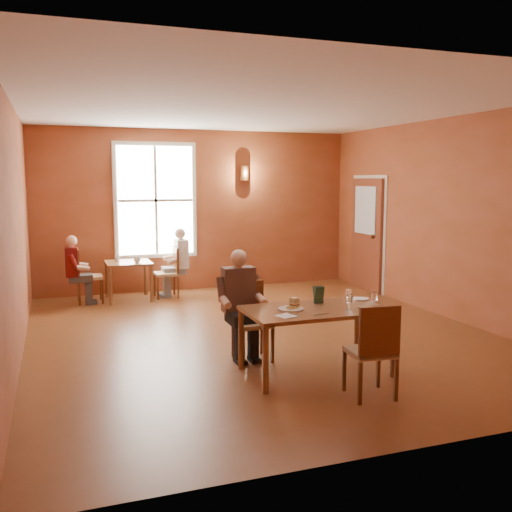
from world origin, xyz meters
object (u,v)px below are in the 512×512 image
object	(u,v)px
diner_white	(167,264)
chair_diner_white	(166,272)
main_table	(316,341)
chair_diner_main	(252,322)
diner_main	(253,309)
second_table	(129,281)
chair_empty	(370,350)
chair_diner_maroon	(90,276)
diner_maroon	(88,270)

from	to	relation	value
diner_white	chair_diner_white	bearing A→B (deg)	90.00
main_table	chair_diner_main	bearing A→B (deg)	127.57
diner_main	second_table	world-z (taller)	diner_main
chair_empty	diner_white	bearing A→B (deg)	105.25
second_table	chair_empty	bearing A→B (deg)	-72.84
main_table	chair_diner_maroon	bearing A→B (deg)	114.74
diner_main	diner_white	distance (m)	3.90
main_table	chair_empty	xyz separation A→B (m)	(0.20, -0.78, 0.11)
diner_main	diner_maroon	distance (m)	4.22
diner_main	second_table	bearing A→B (deg)	-76.56
chair_diner_main	chair_empty	distance (m)	1.59
diner_main	chair_diner_white	xyz separation A→B (m)	(-0.28, 3.90, -0.17)
diner_main	second_table	distance (m)	4.01
main_table	second_table	xyz separation A→B (m)	(-1.43, 4.52, -0.02)
chair_empty	chair_diner_maroon	size ratio (longest dim) A/B	1.00
diner_white	chair_diner_maroon	world-z (taller)	diner_white
diner_main	main_table	bearing A→B (deg)	128.88
main_table	chair_diner_white	size ratio (longest dim) A/B	1.71
chair_diner_maroon	main_table	bearing A→B (deg)	24.74
diner_white	chair_diner_maroon	size ratio (longest dim) A/B	1.27
diner_main	diner_white	size ratio (longest dim) A/B	1.04
diner_main	diner_maroon	bearing A→B (deg)	-67.53
diner_main	chair_diner_maroon	world-z (taller)	diner_main
second_table	diner_maroon	distance (m)	0.72
main_table	second_table	size ratio (longest dim) A/B	2.01
diner_main	chair_diner_main	bearing A→B (deg)	-90.00
diner_main	chair_empty	xyz separation A→B (m)	(0.70, -1.40, -0.15)
diner_white	diner_maroon	world-z (taller)	diner_white
diner_maroon	diner_white	bearing A→B (deg)	90.00
diner_main	diner_white	xyz separation A→B (m)	(-0.25, 3.90, -0.03)
chair_diner_maroon	diner_maroon	bearing A→B (deg)	-90.00
main_table	diner_maroon	distance (m)	4.99
main_table	chair_diner_maroon	distance (m)	4.97
chair_diner_main	second_table	bearing A→B (deg)	-76.46
chair_empty	diner_white	world-z (taller)	diner_white
chair_diner_white	diner_maroon	size ratio (longest dim) A/B	0.79
second_table	diner_white	bearing A→B (deg)	0.00
chair_diner_white	diner_maroon	world-z (taller)	diner_maroon
chair_empty	main_table	bearing A→B (deg)	109.71
chair_empty	diner_white	distance (m)	5.38
chair_diner_main	diner_white	bearing A→B (deg)	-86.29
chair_diner_main	second_table	distance (m)	3.98
chair_empty	diner_maroon	world-z (taller)	diner_maroon
diner_white	chair_diner_maroon	xyz separation A→B (m)	(-1.33, 0.00, -0.13)
chair_diner_main	diner_white	distance (m)	3.88
second_table	chair_diner_white	distance (m)	0.66
chair_diner_main	chair_empty	bearing A→B (deg)	116.22
chair_diner_main	chair_empty	xyz separation A→B (m)	(0.70, -1.43, 0.01)
second_table	diner_maroon	size ratio (longest dim) A/B	0.67
chair_diner_main	diner_white	size ratio (longest dim) A/B	0.77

